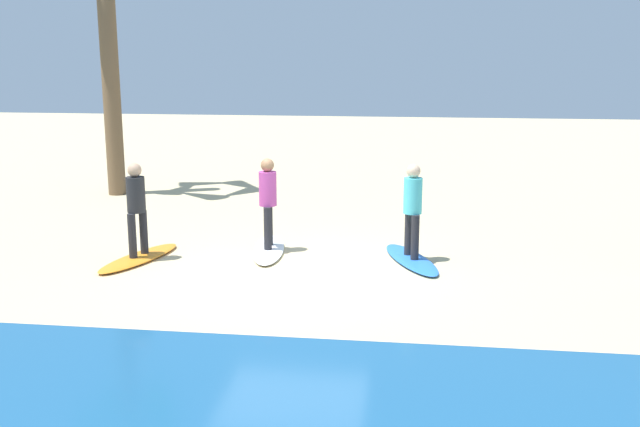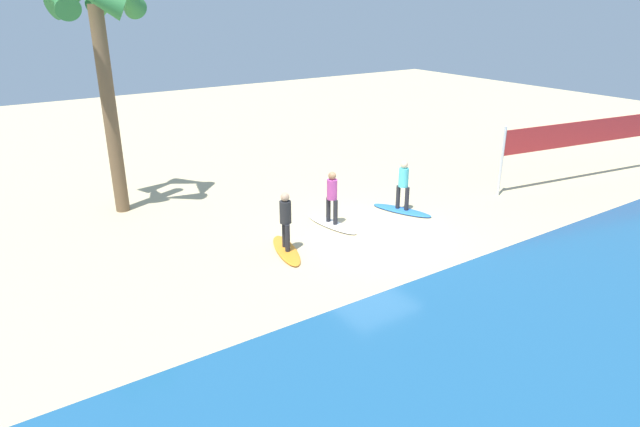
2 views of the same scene
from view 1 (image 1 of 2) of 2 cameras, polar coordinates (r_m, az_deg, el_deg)
ground_plane at (r=12.34m, az=-2.17°, el=-4.52°), size 60.00×60.00×0.00m
surfboard_blue at (r=12.98m, az=7.07°, el=-3.54°), size 1.28×2.16×0.09m
surfer_blue at (r=12.74m, az=7.19°, el=0.75°), size 0.32×0.44×1.64m
surfboard_white at (r=13.55m, az=-4.00°, el=-2.79°), size 0.83×2.15×0.09m
surfer_white at (r=13.32m, az=-4.06°, el=1.33°), size 0.32×0.46×1.64m
surfboard_orange at (r=13.36m, az=-13.83°, el=-3.35°), size 1.12×2.17×0.09m
surfer_orange at (r=13.13m, az=-14.05°, el=0.82°), size 0.32×0.45×1.64m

